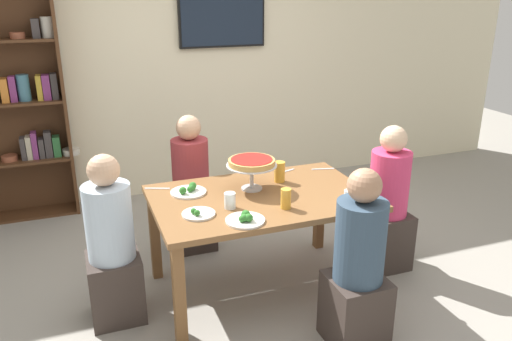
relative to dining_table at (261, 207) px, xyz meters
name	(u,v)px	position (x,y,z in m)	size (l,w,h in m)	color
ground_plane	(261,287)	(0.00, 0.00, -0.65)	(12.00, 12.00, 0.00)	gray
rear_partition	(185,59)	(0.00, 2.20, 0.75)	(8.00, 0.12, 2.80)	beige
dining_table	(261,207)	(0.00, 0.00, 0.00)	(1.49, 0.97, 0.74)	brown
bookshelf	(5,102)	(-1.72, 2.02, 0.47)	(1.16, 0.30, 2.21)	#4C2D19
television	(222,20)	(0.38, 2.11, 1.13)	(0.90, 0.05, 0.53)	black
diner_far_left	(192,193)	(-0.31, 0.81, -0.16)	(0.34, 0.34, 1.15)	#382D28
diner_head_east	(387,208)	(1.03, -0.03, -0.16)	(0.34, 0.34, 1.15)	#382D28
diner_near_right	(358,272)	(0.33, -0.76, -0.16)	(0.34, 0.34, 1.15)	#382D28
diner_head_west	(112,251)	(-1.02, 0.02, -0.16)	(0.34, 0.34, 1.15)	#382D28
deep_dish_pizza_stand	(252,164)	(-0.02, 0.14, 0.28)	(0.36, 0.36, 0.23)	silver
salad_plate_near_diner	(245,219)	(-0.24, -0.36, 0.11)	(0.25, 0.25, 0.07)	white
salad_plate_far_diner	(198,214)	(-0.49, -0.16, 0.10)	(0.21, 0.21, 0.05)	white
salad_plate_spare	(189,191)	(-0.46, 0.22, 0.11)	(0.25, 0.25, 0.07)	white
beer_glass_amber_tall	(286,199)	(0.07, -0.26, 0.16)	(0.07, 0.07, 0.13)	gold
beer_glass_amber_short	(280,172)	(0.22, 0.20, 0.17)	(0.08, 0.08, 0.15)	gold
water_glass_clear_near	(349,198)	(0.48, -0.37, 0.15)	(0.07, 0.07, 0.11)	white
water_glass_clear_far	(230,201)	(-0.27, -0.13, 0.14)	(0.08, 0.08, 0.11)	white
water_glass_clear_spare	(361,185)	(0.67, -0.19, 0.15)	(0.07, 0.07, 0.11)	white
cutlery_fork_near	(363,200)	(0.61, -0.32, 0.09)	(0.18, 0.02, 0.01)	silver
cutlery_knife_near	(285,171)	(0.35, 0.38, 0.09)	(0.18, 0.02, 0.01)	silver
cutlery_fork_far	(323,169)	(0.65, 0.33, 0.09)	(0.18, 0.02, 0.01)	silver
cutlery_knife_far	(157,188)	(-0.65, 0.38, 0.09)	(0.18, 0.02, 0.01)	silver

